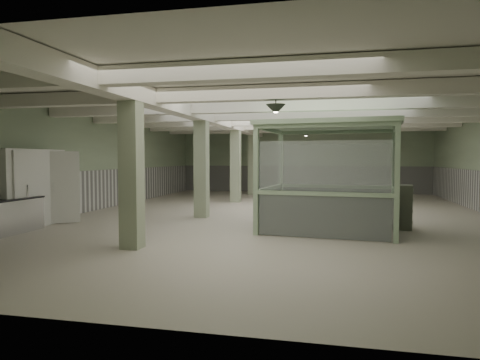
# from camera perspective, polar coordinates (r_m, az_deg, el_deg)

# --- Properties ---
(floor) EXTENTS (20.00, 20.00, 0.00)m
(floor) POSITION_cam_1_polar(r_m,az_deg,el_deg) (14.76, 5.40, -4.71)
(floor) COLOR beige
(floor) RESTS_ON ground
(ceiling) EXTENTS (14.00, 20.00, 0.02)m
(ceiling) POSITION_cam_1_polar(r_m,az_deg,el_deg) (14.71, 5.47, 9.32)
(ceiling) COLOR silver
(ceiling) RESTS_ON wall_back
(wall_back) EXTENTS (14.00, 0.02, 3.60)m
(wall_back) POSITION_cam_1_polar(r_m,az_deg,el_deg) (24.58, 8.28, 2.56)
(wall_back) COLOR #A0B691
(wall_back) RESTS_ON floor
(wall_front) EXTENTS (14.00, 0.02, 3.60)m
(wall_front) POSITION_cam_1_polar(r_m,az_deg,el_deg) (4.86, -9.12, 0.88)
(wall_front) COLOR #A0B691
(wall_front) RESTS_ON floor
(wall_left) EXTENTS (0.02, 20.00, 3.60)m
(wall_left) POSITION_cam_1_polar(r_m,az_deg,el_deg) (16.97, -18.76, 2.24)
(wall_left) COLOR #A0B691
(wall_left) RESTS_ON floor
(wainscot_left) EXTENTS (0.05, 19.90, 1.50)m
(wainscot_left) POSITION_cam_1_polar(r_m,az_deg,el_deg) (17.00, -18.63, -1.30)
(wainscot_left) COLOR silver
(wainscot_left) RESTS_ON floor
(wainscot_back) EXTENTS (13.90, 0.05, 1.50)m
(wainscot_back) POSITION_cam_1_polar(r_m,az_deg,el_deg) (24.59, 8.26, 0.11)
(wainscot_back) COLOR silver
(wainscot_back) RESTS_ON floor
(girder) EXTENTS (0.45, 19.90, 0.40)m
(girder) POSITION_cam_1_polar(r_m,az_deg,el_deg) (15.20, -4.03, 8.29)
(girder) COLOR white
(girder) RESTS_ON ceiling
(beam_a) EXTENTS (13.90, 0.35, 0.32)m
(beam_a) POSITION_cam_1_polar(r_m,az_deg,el_deg) (7.38, -1.85, 14.28)
(beam_a) COLOR white
(beam_a) RESTS_ON ceiling
(beam_b) EXTENTS (13.90, 0.35, 0.32)m
(beam_b) POSITION_cam_1_polar(r_m,az_deg,el_deg) (9.79, 1.83, 11.48)
(beam_b) COLOR white
(beam_b) RESTS_ON ceiling
(beam_c) EXTENTS (13.90, 0.35, 0.32)m
(beam_c) POSITION_cam_1_polar(r_m,az_deg,el_deg) (12.23, 4.02, 9.77)
(beam_c) COLOR white
(beam_c) RESTS_ON ceiling
(beam_d) EXTENTS (13.90, 0.35, 0.32)m
(beam_d) POSITION_cam_1_polar(r_m,az_deg,el_deg) (14.70, 5.46, 8.62)
(beam_d) COLOR white
(beam_d) RESTS_ON ceiling
(beam_e) EXTENTS (13.90, 0.35, 0.32)m
(beam_e) POSITION_cam_1_polar(r_m,az_deg,el_deg) (17.17, 6.49, 7.80)
(beam_e) COLOR white
(beam_e) RESTS_ON ceiling
(beam_f) EXTENTS (13.90, 0.35, 0.32)m
(beam_f) POSITION_cam_1_polar(r_m,az_deg,el_deg) (19.65, 7.25, 7.19)
(beam_f) COLOR white
(beam_f) RESTS_ON ceiling
(beam_g) EXTENTS (13.90, 0.35, 0.32)m
(beam_g) POSITION_cam_1_polar(r_m,az_deg,el_deg) (22.14, 7.84, 6.71)
(beam_g) COLOR white
(beam_g) RESTS_ON ceiling
(column_a) EXTENTS (0.42, 0.42, 3.60)m
(column_a) POSITION_cam_1_polar(r_m,az_deg,el_deg) (9.53, -14.27, 1.85)
(column_a) COLOR #9CA988
(column_a) RESTS_ON floor
(column_b) EXTENTS (0.42, 0.42, 3.60)m
(column_b) POSITION_cam_1_polar(r_m,az_deg,el_deg) (14.18, -5.15, 2.27)
(column_b) COLOR #9CA988
(column_b) RESTS_ON floor
(column_c) EXTENTS (0.42, 0.42, 3.60)m
(column_c) POSITION_cam_1_polar(r_m,az_deg,el_deg) (19.01, -0.59, 2.47)
(column_c) COLOR #9CA988
(column_c) RESTS_ON floor
(column_d) EXTENTS (0.42, 0.42, 3.60)m
(column_d) POSITION_cam_1_polar(r_m,az_deg,el_deg) (22.92, 1.66, 2.56)
(column_d) COLOR #9CA988
(column_d) RESTS_ON floor
(pendant_front) EXTENTS (0.44, 0.44, 0.22)m
(pendant_front) POSITION_cam_1_polar(r_m,az_deg,el_deg) (9.66, 4.79, 9.37)
(pendant_front) COLOR #2B3628
(pendant_front) RESTS_ON ceiling
(pendant_mid) EXTENTS (0.44, 0.44, 0.22)m
(pendant_mid) POSITION_cam_1_polar(r_m,az_deg,el_deg) (15.11, 7.59, 7.05)
(pendant_mid) COLOR #2B3628
(pendant_mid) RESTS_ON ceiling
(pendant_back) EXTENTS (0.44, 0.44, 0.22)m
(pendant_back) POSITION_cam_1_polar(r_m,az_deg,el_deg) (20.09, 8.80, 6.03)
(pendant_back) COLOR #2B3628
(pendant_back) RESTS_ON ceiling
(pitcher_near) EXTENTS (0.21, 0.23, 0.25)m
(pitcher_near) POSITION_cam_1_polar(r_m,az_deg,el_deg) (13.09, -26.98, -1.50)
(pitcher_near) COLOR #B2B3B7
(pitcher_near) RESTS_ON prep_counter
(walkin_cooler) EXTENTS (1.16, 2.44, 2.23)m
(walkin_cooler) POSITION_cam_1_polar(r_m,az_deg,el_deg) (13.49, -26.15, -0.96)
(walkin_cooler) COLOR white
(walkin_cooler) RESTS_ON floor
(guard_booth) EXTENTS (3.90, 3.40, 2.93)m
(guard_booth) POSITION_cam_1_polar(r_m,az_deg,el_deg) (11.89, 11.88, 2.75)
(guard_booth) COLOR #A4C39C
(guard_booth) RESTS_ON floor
(filing_cabinet) EXTENTS (0.47, 0.62, 1.23)m
(filing_cabinet) POSITION_cam_1_polar(r_m,az_deg,el_deg) (12.63, 21.10, -3.40)
(filing_cabinet) COLOR #606554
(filing_cabinet) RESTS_ON floor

